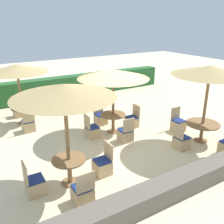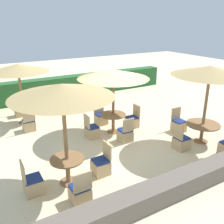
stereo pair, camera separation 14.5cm
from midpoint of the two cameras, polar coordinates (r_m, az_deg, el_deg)
ground_plane at (r=9.30m, az=2.30°, el=-6.33°), size 40.00×40.00×0.00m
hedge_row at (r=14.42m, az=-10.93°, el=5.61°), size 13.00×0.70×1.17m
stone_border at (r=7.00m, az=17.28°, el=-14.81°), size 10.00×0.56×0.51m
parasol_center at (r=9.18m, az=0.75°, el=8.64°), size 2.65×2.65×2.48m
round_table_center at (r=9.69m, az=0.71°, el=-1.48°), size 0.98×0.98×0.74m
patio_chair_center_north at (r=10.57m, az=-2.16°, el=-1.36°), size 0.46×0.46×0.93m
patio_chair_center_west at (r=9.37m, az=-4.20°, el=-4.37°), size 0.46×0.46×0.93m
patio_chair_center_east at (r=10.29m, az=5.09°, el=-2.06°), size 0.46×0.46×0.93m
patio_chair_center_south at (r=9.11m, az=3.54°, el=-5.12°), size 0.46×0.46×0.93m
parasol_front_right at (r=8.94m, az=22.00°, el=8.67°), size 2.56×2.56×2.76m
round_table_front_right at (r=9.51m, az=20.41°, el=-3.26°), size 1.19×1.19×0.70m
patio_chair_front_right_west at (r=8.89m, az=15.96°, el=-6.61°), size 0.46×0.46×0.93m
patio_chair_front_right_north at (r=10.26m, az=15.34°, el=-2.82°), size 0.46×0.46×0.93m
parasol_back_left at (r=10.77m, az=-20.36°, el=9.37°), size 2.46×2.46×2.52m
round_table_back_left at (r=11.23m, az=-19.23°, el=0.22°), size 0.91×0.91×0.70m
patio_chair_back_left_north at (r=12.18m, az=-20.00°, el=0.37°), size 0.46×0.46×0.93m
patio_chair_back_left_south at (r=10.44m, az=-18.08°, el=-2.71°), size 0.46×0.46×0.93m
parasol_front_left at (r=6.04m, az=-10.67°, el=4.77°), size 2.55×2.55×2.77m
round_table_front_left at (r=6.87m, az=-9.55°, el=-11.83°), size 0.90×0.90×0.75m
patio_chair_front_left_south at (r=6.35m, az=-6.58°, el=-17.89°), size 0.46×0.46×0.93m
patio_chair_front_left_west at (r=6.86m, az=-17.06°, el=-15.47°), size 0.46×0.46×0.93m
patio_chair_front_left_east at (r=7.30m, az=-1.89°, el=-12.06°), size 0.46×0.46×0.93m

